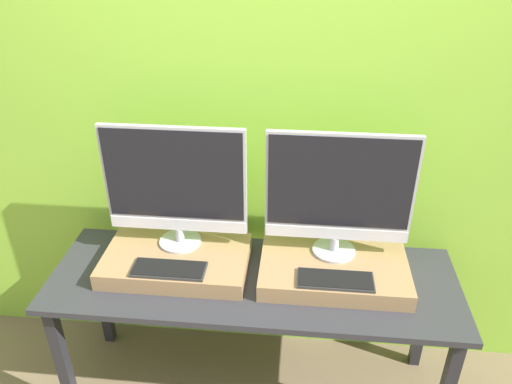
# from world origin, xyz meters

# --- Properties ---
(wall_back) EXTENTS (8.00, 0.04, 2.60)m
(wall_back) POSITION_xyz_m (0.00, 0.67, 1.30)
(wall_back) COLOR #8CC638
(wall_back) RESTS_ON ground_plane
(workbench) EXTENTS (1.80, 0.60, 0.71)m
(workbench) POSITION_xyz_m (0.00, 0.30, 0.63)
(workbench) COLOR #2D2D33
(workbench) RESTS_ON ground_plane
(wooden_riser_left) EXTENTS (0.64, 0.39, 0.08)m
(wooden_riser_left) POSITION_xyz_m (-0.35, 0.34, 0.75)
(wooden_riser_left) COLOR #99754C
(wooden_riser_left) RESTS_ON workbench
(monitor_left) EXTENTS (0.62, 0.19, 0.57)m
(monitor_left) POSITION_xyz_m (-0.35, 0.42, 1.09)
(monitor_left) COLOR #B2B2B7
(monitor_left) RESTS_ON wooden_riser_left
(keyboard_left) EXTENTS (0.31, 0.13, 0.01)m
(keyboard_left) POSITION_xyz_m (-0.35, 0.22, 0.79)
(keyboard_left) COLOR #2D2D2D
(keyboard_left) RESTS_ON wooden_riser_left
(wooden_riser_right) EXTENTS (0.64, 0.39, 0.08)m
(wooden_riser_right) POSITION_xyz_m (0.35, 0.34, 0.75)
(wooden_riser_right) COLOR #99754C
(wooden_riser_right) RESTS_ON workbench
(monitor_right) EXTENTS (0.62, 0.19, 0.57)m
(monitor_right) POSITION_xyz_m (0.35, 0.42, 1.09)
(monitor_right) COLOR #B2B2B7
(monitor_right) RESTS_ON wooden_riser_right
(keyboard_right) EXTENTS (0.31, 0.13, 0.01)m
(keyboard_right) POSITION_xyz_m (0.35, 0.22, 0.79)
(keyboard_right) COLOR #2D2D2D
(keyboard_right) RESTS_ON wooden_riser_right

